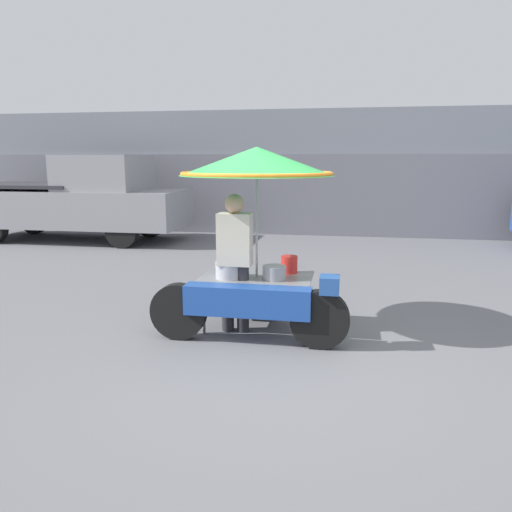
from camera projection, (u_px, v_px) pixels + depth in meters
name	position (u px, v px, depth m)	size (l,w,h in m)	color
ground_plane	(276.00, 361.00, 4.94)	(36.00, 36.00, 0.00)	slate
shopfront_building	(325.00, 173.00, 13.70)	(28.00, 2.06, 3.21)	gray
vendor_motorcycle_cart	(256.00, 193.00, 5.59)	(2.18, 1.76, 2.10)	black
vendor_person	(235.00, 256.00, 5.65)	(0.38, 0.22, 1.59)	#2D2D33
pickup_truck	(78.00, 200.00, 12.10)	(5.49, 1.94, 2.06)	black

